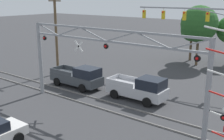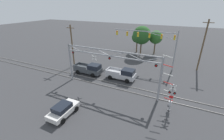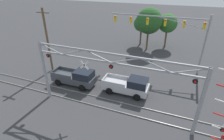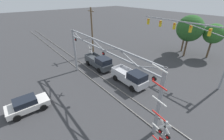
% 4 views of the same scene
% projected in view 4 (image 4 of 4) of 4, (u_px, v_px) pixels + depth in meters
% --- Properties ---
extents(rail_track_near, '(80.00, 0.08, 0.10)m').
position_uv_depth(rail_track_near, '(106.00, 91.00, 18.13)').
color(rail_track_near, gray).
rests_on(rail_track_near, ground_plane).
extents(rail_track_far, '(80.00, 0.08, 0.10)m').
position_uv_depth(rail_track_far, '(116.00, 87.00, 18.91)').
color(rail_track_far, gray).
rests_on(rail_track_far, ground_plane).
extents(crossing_gantry, '(14.93, 0.31, 6.23)m').
position_uv_depth(crossing_gantry, '(104.00, 61.00, 16.11)').
color(crossing_gantry, gray).
rests_on(crossing_gantry, ground_plane).
extents(crossing_signal_mast, '(2.07, 0.35, 7.01)m').
position_uv_depth(crossing_signal_mast, '(161.00, 137.00, 9.95)').
color(crossing_signal_mast, gray).
rests_on(crossing_signal_mast, ground_plane).
extents(traffic_signal_span, '(12.70, 0.39, 7.84)m').
position_uv_depth(traffic_signal_span, '(200.00, 37.00, 18.72)').
color(traffic_signal_span, gray).
rests_on(traffic_signal_span, ground_plane).
extents(pickup_truck_lead, '(5.11, 2.14, 2.07)m').
position_uv_depth(pickup_truck_lead, '(131.00, 77.00, 19.15)').
color(pickup_truck_lead, '#B7B7BC').
rests_on(pickup_truck_lead, ground_plane).
extents(pickup_truck_following, '(5.35, 2.14, 2.07)m').
position_uv_depth(pickup_truck_following, '(99.00, 62.00, 23.34)').
color(pickup_truck_following, '#3D4247').
rests_on(pickup_truck_following, ground_plane).
extents(sedan_waiting, '(2.05, 3.92, 1.49)m').
position_uv_depth(sedan_waiting, '(27.00, 104.00, 14.91)').
color(sedan_waiting, silver).
rests_on(sedan_waiting, ground_plane).
extents(utility_pole_left, '(1.80, 0.28, 8.52)m').
position_uv_depth(utility_pole_left, '(92.00, 32.00, 26.62)').
color(utility_pole_left, brown).
rests_on(utility_pole_left, ground_plane).
extents(background_tree_beyond_span, '(2.93, 2.93, 5.53)m').
position_uv_depth(background_tree_beyond_span, '(186.00, 31.00, 28.84)').
color(background_tree_beyond_span, brown).
rests_on(background_tree_beyond_span, ground_plane).
extents(background_tree_far_left_verge, '(4.47, 4.47, 7.37)m').
position_uv_depth(background_tree_far_left_verge, '(190.00, 29.00, 25.94)').
color(background_tree_far_left_verge, brown).
rests_on(background_tree_far_left_verge, ground_plane).
extents(background_tree_far_right_verge, '(3.38, 3.38, 6.09)m').
position_uv_depth(background_tree_far_right_verge, '(214.00, 34.00, 25.68)').
color(background_tree_far_right_verge, brown).
rests_on(background_tree_far_right_verge, ground_plane).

